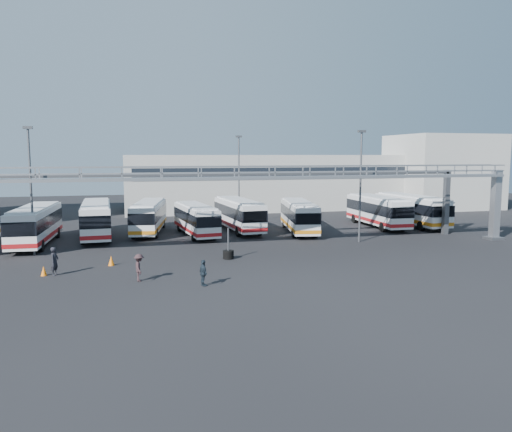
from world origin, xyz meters
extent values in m
plane|color=black|center=(0.00, 0.00, 0.00)|extent=(140.00, 140.00, 0.00)
cube|color=gray|center=(25.00, 5.00, 3.30)|extent=(0.70, 0.70, 6.60)
cube|color=#4C4F54|center=(25.00, 5.00, 0.12)|extent=(1.40, 1.40, 0.25)
cube|color=gray|center=(0.00, 5.00, 6.10)|extent=(50.00, 1.80, 0.22)
cube|color=gray|center=(0.00, 4.15, 7.05)|extent=(50.00, 0.10, 0.10)
cube|color=gray|center=(0.00, 5.85, 7.05)|extent=(50.00, 0.10, 0.10)
cube|color=#4C4F54|center=(0.00, 9.00, 6.30)|extent=(45.00, 0.50, 0.35)
cube|color=#9E9E99|center=(12.00, 38.00, 4.00)|extent=(42.00, 14.00, 8.00)
cube|color=#B2B2AD|center=(38.00, 32.00, 5.50)|extent=(14.00, 12.00, 11.00)
cylinder|color=#4C4F54|center=(-16.00, 8.00, 5.00)|extent=(0.18, 0.18, 10.00)
cube|color=#4C4F54|center=(-16.00, 8.00, 10.10)|extent=(0.70, 0.35, 0.22)
cylinder|color=#4C4F54|center=(12.00, 7.00, 5.00)|extent=(0.18, 0.18, 10.00)
cube|color=#4C4F54|center=(12.00, 7.00, 10.10)|extent=(0.70, 0.35, 0.22)
cylinder|color=#4C4F54|center=(4.00, 22.00, 5.00)|extent=(0.18, 0.18, 10.00)
cube|color=#4C4F54|center=(4.00, 22.00, 10.10)|extent=(0.70, 0.35, 0.22)
cube|color=silver|center=(-16.63, 12.86, 1.87)|extent=(3.14, 11.39, 2.82)
cube|color=black|center=(-16.63, 12.86, 2.20)|extent=(3.20, 11.45, 1.13)
cube|color=#9F1317|center=(-16.63, 12.86, 0.87)|extent=(3.19, 11.44, 0.36)
cube|color=silver|center=(-16.63, 12.86, 3.36)|extent=(2.82, 10.25, 0.16)
cylinder|color=black|center=(-17.97, 9.32, 0.51)|extent=(0.36, 1.04, 1.02)
cylinder|color=black|center=(-15.65, 9.20, 0.51)|extent=(0.36, 1.04, 1.02)
cylinder|color=black|center=(-17.60, 16.52, 0.51)|extent=(0.36, 1.04, 1.02)
cylinder|color=black|center=(-15.28, 16.40, 0.51)|extent=(0.36, 1.04, 1.02)
cube|color=silver|center=(-11.60, 15.61, 1.88)|extent=(3.00, 11.44, 2.84)
cube|color=black|center=(-11.60, 15.61, 2.22)|extent=(3.06, 11.50, 1.13)
cube|color=#9F1317|center=(-11.60, 15.61, 0.88)|extent=(3.05, 11.49, 0.36)
cube|color=silver|center=(-11.60, 15.61, 3.38)|extent=(2.70, 10.29, 0.17)
cylinder|color=black|center=(-12.63, 11.94, 0.52)|extent=(0.35, 1.04, 1.03)
cylinder|color=black|center=(-10.29, 12.03, 0.52)|extent=(0.35, 1.04, 1.03)
cylinder|color=black|center=(-12.90, 19.20, 0.52)|extent=(0.35, 1.04, 1.03)
cylinder|color=black|center=(-10.56, 19.29, 0.52)|extent=(0.35, 1.04, 1.03)
cube|color=silver|center=(-6.53, 17.31, 1.77)|extent=(4.24, 10.93, 2.67)
cube|color=black|center=(-6.53, 17.31, 2.09)|extent=(4.31, 11.00, 1.07)
cube|color=orange|center=(-6.53, 17.31, 0.82)|extent=(4.30, 10.99, 0.34)
cube|color=silver|center=(-6.53, 17.31, 3.18)|extent=(3.82, 9.84, 0.16)
cylinder|color=black|center=(-8.20, 14.14, 0.48)|extent=(0.46, 1.01, 0.97)
cylinder|color=black|center=(-6.05, 13.76, 0.48)|extent=(0.46, 1.01, 0.97)
cylinder|color=black|center=(-7.01, 20.86, 0.48)|extent=(0.46, 1.01, 0.97)
cylinder|color=black|center=(-4.86, 20.48, 0.48)|extent=(0.46, 1.01, 0.97)
cube|color=silver|center=(-2.09, 14.50, 1.67)|extent=(3.32, 10.28, 2.52)
cube|color=black|center=(-2.09, 14.50, 1.97)|extent=(3.38, 10.34, 1.01)
cube|color=#9F1317|center=(-2.09, 14.50, 0.78)|extent=(3.37, 10.33, 0.32)
cube|color=silver|center=(-2.09, 14.50, 3.01)|extent=(2.99, 9.25, 0.15)
cylinder|color=black|center=(-2.78, 11.18, 0.46)|extent=(0.37, 0.94, 0.92)
cylinder|color=black|center=(-0.73, 11.39, 0.46)|extent=(0.37, 0.94, 0.92)
cylinder|color=black|center=(-3.44, 17.60, 0.46)|extent=(0.37, 0.94, 0.92)
cylinder|color=black|center=(-1.40, 17.81, 0.46)|extent=(0.37, 0.94, 0.92)
cube|color=silver|center=(2.70, 16.37, 1.82)|extent=(3.24, 11.11, 2.74)
cube|color=black|center=(2.70, 16.37, 2.14)|extent=(3.31, 11.17, 1.10)
cube|color=#9F1317|center=(2.70, 16.37, 0.85)|extent=(3.30, 11.16, 0.35)
cube|color=silver|center=(2.70, 16.37, 3.27)|extent=(2.92, 9.99, 0.16)
cylinder|color=black|center=(1.82, 12.80, 0.50)|extent=(0.37, 1.01, 1.00)
cylinder|color=black|center=(4.07, 12.95, 0.50)|extent=(0.37, 1.01, 1.00)
cylinder|color=black|center=(1.34, 19.79, 0.50)|extent=(0.37, 1.01, 1.00)
cylinder|color=black|center=(3.58, 19.95, 0.50)|extent=(0.37, 1.01, 1.00)
cube|color=silver|center=(8.54, 13.86, 1.76)|extent=(4.24, 10.84, 2.65)
cube|color=black|center=(8.54, 13.86, 2.07)|extent=(4.31, 10.91, 1.06)
cube|color=orange|center=(8.54, 13.86, 0.82)|extent=(4.29, 10.90, 0.34)
cube|color=silver|center=(8.54, 13.86, 3.16)|extent=(3.81, 9.76, 0.15)
cylinder|color=black|center=(6.88, 10.72, 0.48)|extent=(0.45, 1.00, 0.96)
cylinder|color=black|center=(9.01, 10.34, 0.48)|extent=(0.45, 1.00, 0.96)
cylinder|color=black|center=(8.08, 17.38, 0.48)|extent=(0.45, 1.00, 0.96)
cylinder|color=black|center=(10.21, 17.00, 0.48)|extent=(0.45, 1.00, 0.96)
cube|color=silver|center=(18.38, 15.49, 1.85)|extent=(2.90, 11.25, 2.79)
cube|color=black|center=(18.38, 15.49, 2.18)|extent=(2.96, 11.31, 1.12)
cube|color=#9F1317|center=(18.38, 15.49, 0.86)|extent=(2.95, 11.30, 0.36)
cube|color=silver|center=(18.38, 15.49, 3.33)|extent=(2.61, 10.12, 0.16)
cylinder|color=black|center=(17.12, 11.96, 0.51)|extent=(0.34, 1.02, 1.02)
cylinder|color=black|center=(19.42, 11.88, 0.51)|extent=(0.34, 1.02, 1.02)
cylinder|color=black|center=(17.35, 19.10, 0.51)|extent=(0.34, 1.02, 1.02)
cylinder|color=black|center=(19.65, 19.03, 0.51)|extent=(0.34, 1.02, 1.02)
cube|color=silver|center=(22.42, 15.20, 1.90)|extent=(2.99, 11.54, 2.87)
cube|color=black|center=(22.42, 15.20, 2.24)|extent=(3.06, 11.60, 1.15)
cube|color=orange|center=(22.42, 15.20, 0.89)|extent=(3.05, 11.59, 0.36)
cube|color=silver|center=(22.42, 15.20, 3.42)|extent=(2.70, 10.39, 0.17)
cylinder|color=black|center=(21.37, 11.50, 0.52)|extent=(0.35, 1.05, 1.04)
cylinder|color=black|center=(23.73, 11.58, 0.52)|extent=(0.35, 1.05, 1.04)
cylinder|color=black|center=(21.11, 18.83, 0.52)|extent=(0.35, 1.05, 1.04)
cylinder|color=black|center=(23.48, 18.91, 0.52)|extent=(0.35, 1.05, 1.04)
imported|color=black|center=(-13.46, 0.23, 0.95)|extent=(0.67, 0.81, 1.91)
imported|color=#332225|center=(-8.06, -2.77, 0.88)|extent=(0.68, 1.15, 1.76)
imported|color=#1C2833|center=(-4.31, -4.99, 0.82)|extent=(0.62, 1.02, 1.63)
cone|color=orange|center=(-14.18, 0.31, 0.32)|extent=(0.50, 0.50, 0.64)
cone|color=orange|center=(-9.92, 2.40, 0.36)|extent=(0.54, 0.54, 0.72)
cylinder|color=black|center=(-1.23, 2.53, 0.12)|extent=(0.84, 0.84, 0.20)
cylinder|color=black|center=(-1.23, 2.53, 0.34)|extent=(0.84, 0.84, 0.20)
cylinder|color=black|center=(-1.23, 2.53, 0.56)|extent=(0.84, 0.84, 0.20)
cylinder|color=#4C4F54|center=(-1.23, 2.53, 1.20)|extent=(0.12, 0.12, 2.39)
camera|label=1|loc=(-8.70, -34.60, 7.94)|focal=35.00mm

